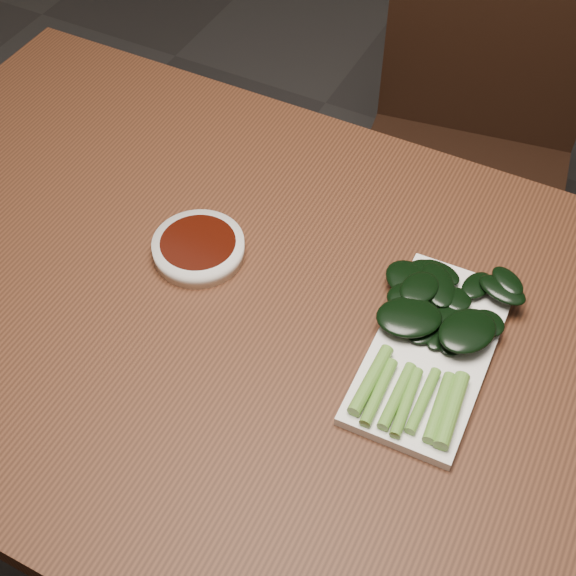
# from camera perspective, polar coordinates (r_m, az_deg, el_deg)

# --- Properties ---
(ground) EXTENTS (6.00, 6.00, 0.00)m
(ground) POSITION_cam_1_polar(r_m,az_deg,el_deg) (1.68, 0.24, -18.27)
(ground) COLOR #322F2F
(ground) RESTS_ON ground
(table) EXTENTS (1.40, 0.80, 0.75)m
(table) POSITION_cam_1_polar(r_m,az_deg,el_deg) (1.07, 0.36, -4.92)
(table) COLOR #462414
(table) RESTS_ON ground
(chair_far) EXTENTS (0.48, 0.48, 0.89)m
(chair_far) POSITION_cam_1_polar(r_m,az_deg,el_deg) (1.69, 12.57, 9.61)
(chair_far) COLOR black
(chair_far) RESTS_ON ground
(sauce_bowl) EXTENTS (0.12, 0.12, 0.03)m
(sauce_bowl) POSITION_cam_1_polar(r_m,az_deg,el_deg) (1.09, -6.38, 2.86)
(sauce_bowl) COLOR white
(sauce_bowl) RESTS_ON table
(serving_plate) EXTENTS (0.15, 0.29, 0.01)m
(serving_plate) POSITION_cam_1_polar(r_m,az_deg,el_deg) (1.00, 10.15, -4.49)
(serving_plate) COLOR white
(serving_plate) RESTS_ON table
(gai_lan) EXTENTS (0.19, 0.29, 0.03)m
(gai_lan) POSITION_cam_1_polar(r_m,az_deg,el_deg) (1.00, 10.23, -2.60)
(gai_lan) COLOR #619734
(gai_lan) RESTS_ON serving_plate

